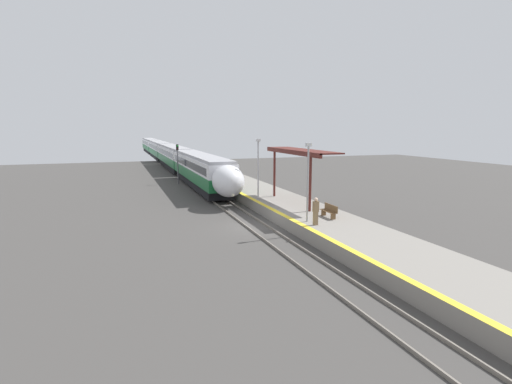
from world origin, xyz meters
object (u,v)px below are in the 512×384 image
object	(u,v)px
lamppost_mid	(258,164)
railway_signal	(178,160)
train	(166,152)
platform_bench	(329,211)
person_waiting	(316,211)
lamppost_near	(308,177)

from	to	relation	value
lamppost_mid	railway_signal	bearing A→B (deg)	104.30
train	platform_bench	distance (m)	54.16
platform_bench	person_waiting	xyz separation A→B (m)	(-1.92, -1.62, 0.44)
platform_bench	person_waiting	bearing A→B (deg)	-139.83
railway_signal	person_waiting	bearing A→B (deg)	-80.85
person_waiting	lamppost_near	bearing A→B (deg)	94.47
lamppost_near	lamppost_mid	size ratio (longest dim) A/B	1.00
platform_bench	lamppost_near	bearing A→B (deg)	-163.36
train	platform_bench	size ratio (longest dim) A/B	53.52
lamppost_near	lamppost_mid	xyz separation A→B (m)	(0.00, 9.50, 0.00)
train	lamppost_near	xyz separation A→B (m)	(2.48, -54.56, 1.57)
platform_bench	railway_signal	world-z (taller)	railway_signal
train	railway_signal	world-z (taller)	railway_signal
person_waiting	lamppost_near	size ratio (longest dim) A/B	0.34
platform_bench	railway_signal	size ratio (longest dim) A/B	0.35
railway_signal	lamppost_mid	bearing A→B (deg)	-75.70
platform_bench	lamppost_mid	size ratio (longest dim) A/B	0.34
railway_signal	lamppost_near	size ratio (longest dim) A/B	0.95
lamppost_near	train	bearing A→B (deg)	92.60
person_waiting	lamppost_near	world-z (taller)	lamppost_near
platform_bench	lamppost_mid	bearing A→B (deg)	102.66
train	person_waiting	world-z (taller)	train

